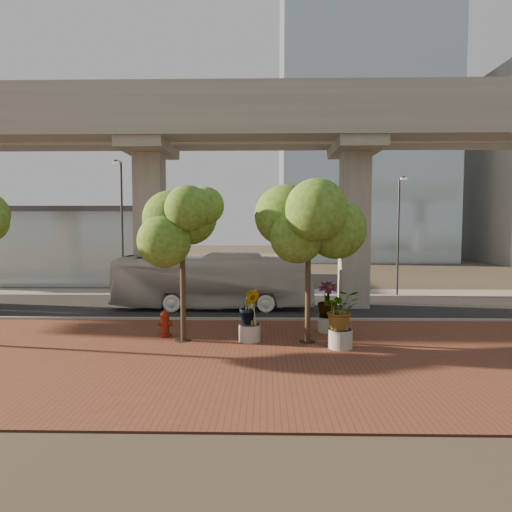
{
  "coord_description": "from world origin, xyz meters",
  "views": [
    {
      "loc": [
        0.84,
        -24.79,
        4.9
      ],
      "look_at": [
        0.28,
        0.5,
        3.13
      ],
      "focal_mm": 32.0,
      "sensor_mm": 36.0,
      "label": 1
    }
  ],
  "objects": [
    {
      "name": "asphalt_road",
      "position": [
        0.0,
        2.0,
        0.02
      ],
      "size": [
        90.0,
        8.0,
        0.04
      ],
      "primitive_type": "cube",
      "color": "black",
      "rests_on": "ground"
    },
    {
      "name": "far_sidewalk",
      "position": [
        0.0,
        7.5,
        0.03
      ],
      "size": [
        90.0,
        3.0,
        0.06
      ],
      "primitive_type": "cube",
      "color": "gray",
      "rests_on": "ground"
    },
    {
      "name": "ground",
      "position": [
        0.0,
        0.0,
        0.0
      ],
      "size": [
        160.0,
        160.0,
        0.0
      ],
      "primitive_type": "plane",
      "color": "#393229",
      "rests_on": "ground"
    },
    {
      "name": "planter_right",
      "position": [
        3.61,
        -4.48,
        1.42
      ],
      "size": [
        2.11,
        2.11,
        2.25
      ],
      "color": "gray",
      "rests_on": "ground"
    },
    {
      "name": "brick_plaza",
      "position": [
        0.0,
        -8.0,
        0.03
      ],
      "size": [
        70.0,
        13.0,
        0.06
      ],
      "primitive_type": "cube",
      "color": "brown",
      "rests_on": "ground"
    },
    {
      "name": "transit_bus",
      "position": [
        -2.17,
        1.27,
        1.59
      ],
      "size": [
        11.41,
        2.72,
        3.18
      ],
      "primitive_type": "imported",
      "rotation": [
        0.0,
        0.0,
        1.57
      ],
      "color": "silver",
      "rests_on": "ground"
    },
    {
      "name": "street_tree_near_west",
      "position": [
        -2.59,
        -6.19,
        4.8
      ],
      "size": [
        3.58,
        3.58,
        6.4
      ],
      "color": "#463828",
      "rests_on": "ground"
    },
    {
      "name": "fire_hydrant",
      "position": [
        -3.51,
        -5.5,
        0.63
      ],
      "size": [
        0.59,
        0.53,
        1.19
      ],
      "color": "maroon",
      "rests_on": "ground"
    },
    {
      "name": "station_pavilion",
      "position": [
        -20.0,
        16.0,
        3.22
      ],
      "size": [
        23.0,
        13.0,
        6.3
      ],
      "color": "silver",
      "rests_on": "ground"
    },
    {
      "name": "streetlamp_west",
      "position": [
        -8.91,
        5.79,
        5.27
      ],
      "size": [
        0.45,
        1.31,
        9.03
      ],
      "color": "#313036",
      "rests_on": "ground"
    },
    {
      "name": "transit_viaduct",
      "position": [
        0.0,
        2.0,
        7.29
      ],
      "size": [
        72.0,
        5.6,
        12.4
      ],
      "color": "#9C998E",
      "rests_on": "ground"
    },
    {
      "name": "curb_strip",
      "position": [
        0.0,
        -2.0,
        0.08
      ],
      "size": [
        70.0,
        0.25,
        0.16
      ],
      "primitive_type": "cube",
      "color": "gray",
      "rests_on": "ground"
    },
    {
      "name": "streetlamp_east",
      "position": [
        9.82,
        6.25,
        4.67
      ],
      "size": [
        0.4,
        1.16,
        7.99
      ],
      "color": "#2E2D32",
      "rests_on": "ground"
    },
    {
      "name": "planter_left",
      "position": [
        0.16,
        -6.22,
        1.39
      ],
      "size": [
        1.99,
        1.99,
        2.19
      ],
      "color": "#9B988C",
      "rests_on": "ground"
    },
    {
      "name": "planter_front",
      "position": [
        3.75,
        -7.18,
        1.47
      ],
      "size": [
        2.1,
        2.1,
        2.31
      ],
      "color": "#ABA59A",
      "rests_on": "ground"
    },
    {
      "name": "street_tree_near_east",
      "position": [
        2.56,
        -6.26,
        4.72
      ],
      "size": [
        4.33,
        4.33,
        6.65
      ],
      "color": "#463828",
      "rests_on": "ground"
    }
  ]
}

